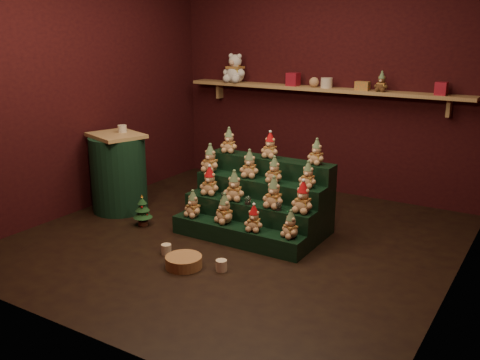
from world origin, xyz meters
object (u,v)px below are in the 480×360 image
Objects in this scene: mini_christmas_tree at (143,211)px; white_bear at (235,64)px; side_table at (119,173)px; mug_right at (221,265)px; riser_tier_front at (236,235)px; snow_globe_b at (248,200)px; wicker_basket at (184,262)px; snow_globe_c at (278,206)px; mug_left at (166,249)px; brown_bear at (382,82)px; snow_globe_a at (224,196)px.

mini_christmas_tree is 0.74× the size of white_bear.
side_table reaches higher than mug_right.
riser_tier_front is 16.40× the size of snow_globe_b.
wicker_basket is at bearing -64.34° from white_bear.
snow_globe_c is 0.25× the size of wicker_basket.
white_bear reaches higher than riser_tier_front.
snow_globe_b reaches higher than mug_left.
white_bear is at bearing 93.66° from mini_christmas_tree.
mug_right is 0.34m from wicker_basket.
snow_globe_c is (0.34, 0.00, -0.00)m from snow_globe_b.
mug_left is 3.07m from brown_bear.
riser_tier_front is at bearing -100.77° from snow_globe_b.
white_bear is at bearing 131.95° from snow_globe_c.
wicker_basket is (0.99, -0.59, -0.12)m from mini_christmas_tree.
brown_bear is at bearing 68.79° from snow_globe_b.
snow_globe_a is 1.02× the size of snow_globe_c.
side_table is 9.11× the size of mug_right.
snow_globe_a is at bearing -180.00° from snow_globe_c.
brown_bear is at bearing 78.53° from mug_right.
snow_globe_b is (0.28, 0.00, 0.00)m from snow_globe_a.
white_bear is at bearing 118.94° from snow_globe_a.
wicker_basket is 0.69× the size of white_bear.
snow_globe_c is 0.88× the size of mug_left.
side_table reaches higher than riser_tier_front.
white_bear is at bearing -179.09° from brown_bear.
riser_tier_front is 1.11m from mini_christmas_tree.
side_table is 2.61× the size of mini_christmas_tree.
snow_globe_b is at bearing 13.20° from mini_christmas_tree.
wicker_basket is (-0.14, -0.85, -0.35)m from snow_globe_b.
side_table reaches higher than wicker_basket.
wicker_basket reaches higher than mug_right.
brown_bear is (1.14, 2.49, 1.38)m from mug_left.
brown_bear is (0.51, 2.52, 1.38)m from mug_right.
snow_globe_b is at bearing 103.62° from mug_right.
snow_globe_a is 1.41m from side_table.
wicker_basket is 3.23m from white_bear.
wicker_basket is (0.14, -0.85, -0.35)m from snow_globe_a.
side_table is at bearing -100.71° from white_bear.
brown_bear reaches higher than mini_christmas_tree.
white_bear is (0.43, 1.80, 1.11)m from side_table.
snow_globe_a is at bearing 147.15° from riser_tier_front.
snow_globe_a reaches higher than mug_left.
brown_bear reaches higher than snow_globe_b.
brown_bear is (0.97, 1.78, 1.03)m from snow_globe_a.
snow_globe_a is at bearing 18.91° from side_table.
white_bear is (-1.23, 1.94, 1.46)m from riser_tier_front.
mini_christmas_tree is 3.65× the size of mug_left.
snow_globe_c is at bearing 42.16° from mug_left.
riser_tier_front is at bearing 52.76° from mug_left.
snow_globe_c is 0.09× the size of side_table.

